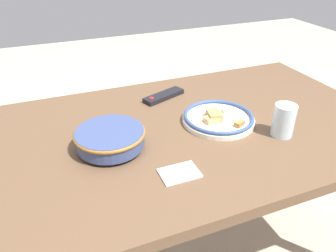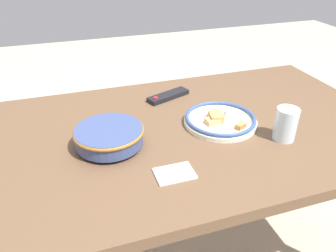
% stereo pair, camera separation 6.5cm
% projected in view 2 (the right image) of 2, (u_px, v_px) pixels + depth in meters
% --- Properties ---
extents(dining_table, '(1.48, 0.90, 0.75)m').
position_uv_depth(dining_table, '(196.00, 143.00, 1.27)').
color(dining_table, brown).
rests_on(dining_table, ground_plane).
extents(noodle_bowl, '(0.24, 0.24, 0.07)m').
position_uv_depth(noodle_bowl, '(109.00, 136.00, 1.09)').
color(noodle_bowl, '#384775').
rests_on(noodle_bowl, dining_table).
extents(food_plate, '(0.27, 0.27, 0.05)m').
position_uv_depth(food_plate, '(220.00, 120.00, 1.23)').
color(food_plate, silver).
rests_on(food_plate, dining_table).
extents(tv_remote, '(0.20, 0.12, 0.02)m').
position_uv_depth(tv_remote, '(168.00, 96.00, 1.43)').
color(tv_remote, black).
rests_on(tv_remote, dining_table).
extents(drinking_glass, '(0.08, 0.08, 0.12)m').
position_uv_depth(drinking_glass, '(286.00, 124.00, 1.12)').
color(drinking_glass, silver).
rests_on(drinking_glass, dining_table).
extents(folded_napkin, '(0.12, 0.08, 0.01)m').
position_uv_depth(folded_napkin, '(175.00, 173.00, 0.98)').
color(folded_napkin, white).
rests_on(folded_napkin, dining_table).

